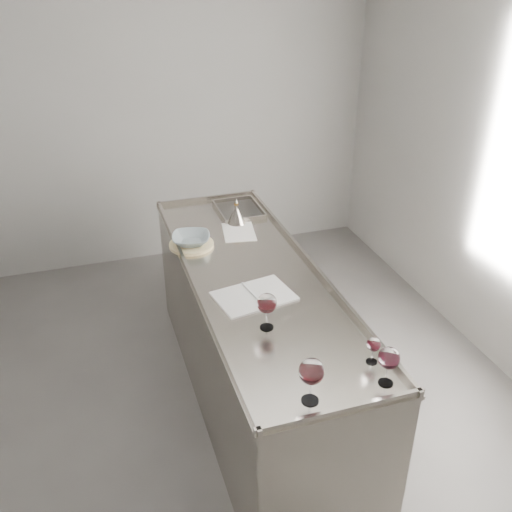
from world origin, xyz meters
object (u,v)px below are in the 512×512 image
object	(u,v)px
wine_glass_left	(267,304)
wine_funnel	(236,216)
counter	(255,339)
ceramic_bowl	(191,239)
notebook	(254,296)
wine_glass_middle	(312,372)
wine_glass_small	(373,345)
wine_glass_right	(389,359)

from	to	relation	value
wine_glass_left	wine_funnel	bearing A→B (deg)	80.76
counter	wine_funnel	bearing A→B (deg)	82.13
ceramic_bowl	wine_funnel	world-z (taller)	wine_funnel
notebook	counter	bearing A→B (deg)	61.53
wine_glass_middle	wine_funnel	xyz separation A→B (m)	(0.20, 1.80, -0.10)
wine_glass_middle	ceramic_bowl	xyz separation A→B (m)	(-0.18, 1.56, -0.10)
counter	wine_glass_left	size ratio (longest dim) A/B	12.13
counter	notebook	world-z (taller)	counter
wine_glass_left	wine_glass_small	xyz separation A→B (m)	(0.38, -0.41, -0.05)
wine_glass_small	ceramic_bowl	size ratio (longest dim) A/B	0.56
wine_glass_small	wine_funnel	xyz separation A→B (m)	(-0.17, 1.65, -0.04)
wine_glass_middle	wine_glass_right	size ratio (longest dim) A/B	1.14
wine_glass_right	wine_glass_small	xyz separation A→B (m)	(0.01, 0.15, -0.04)
ceramic_bowl	wine_glass_middle	bearing A→B (deg)	-83.54
wine_glass_small	ceramic_bowl	world-z (taller)	wine_glass_small
wine_glass_right	wine_funnel	xyz separation A→B (m)	(-0.16, 1.80, -0.08)
wine_glass_left	wine_glass_right	distance (m)	0.67
wine_glass_middle	wine_glass_left	bearing A→B (deg)	90.39
wine_glass_middle	counter	bearing A→B (deg)	84.78
counter	wine_glass_middle	bearing A→B (deg)	-95.22
counter	wine_glass_right	size ratio (longest dim) A/B	12.72
wine_glass_right	ceramic_bowl	size ratio (longest dim) A/B	0.78
counter	wine_funnel	world-z (taller)	wine_funnel
wine_glass_middle	wine_funnel	world-z (taller)	wine_glass_middle
wine_glass_left	wine_glass_small	distance (m)	0.56
counter	wine_glass_right	world-z (taller)	wine_glass_right
counter	notebook	distance (m)	0.53
wine_funnel	notebook	bearing A→B (deg)	-100.50
wine_glass_middle	wine_glass_small	distance (m)	0.41
wine_glass_small	wine_funnel	bearing A→B (deg)	96.04
wine_glass_right	ceramic_bowl	bearing A→B (deg)	109.07
wine_glass_middle	wine_glass_small	xyz separation A→B (m)	(0.37, 0.15, -0.06)
wine_glass_left	wine_glass_small	bearing A→B (deg)	-47.28
wine_glass_left	notebook	bearing A→B (deg)	84.88
wine_glass_left	wine_glass_middle	xyz separation A→B (m)	(0.00, -0.56, 0.01)
wine_glass_small	ceramic_bowl	xyz separation A→B (m)	(-0.55, 1.41, -0.05)
wine_glass_right	wine_funnel	size ratio (longest dim) A/B	1.01
wine_glass_left	wine_glass_right	size ratio (longest dim) A/B	1.05
wine_glass_left	wine_glass_right	xyz separation A→B (m)	(0.37, -0.56, -0.01)
wine_glass_left	wine_funnel	world-z (taller)	wine_glass_left
counter	ceramic_bowl	size ratio (longest dim) A/B	9.98
wine_glass_middle	wine_funnel	size ratio (longest dim) A/B	1.15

